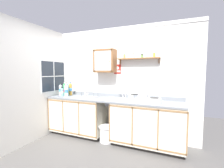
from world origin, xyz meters
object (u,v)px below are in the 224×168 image
(bottle_soda_green_0, at_px, (64,89))
(sink, at_px, (119,100))
(bottle_opaque_white_5, at_px, (66,90))
(warning_sign, at_px, (118,69))
(saucepan, at_px, (143,95))
(wall_cabinet, at_px, (105,61))
(bottle_detergent_teal_1, at_px, (67,90))
(bottle_water_blue_4, at_px, (62,92))
(bottle_juice_amber_3, at_px, (70,89))
(bottle_water_clear_2, at_px, (60,90))
(hot_plate_stove, at_px, (148,100))
(dish_rack, at_px, (89,96))
(mug, at_px, (131,97))
(trash_bin, at_px, (106,133))

(bottle_soda_green_0, bearing_deg, sink, -1.74)
(bottle_opaque_white_5, distance_m, warning_sign, 1.34)
(saucepan, bearing_deg, bottle_soda_green_0, 177.67)
(bottle_soda_green_0, relative_size, wall_cabinet, 0.62)
(bottle_detergent_teal_1, relative_size, bottle_water_blue_4, 1.44)
(bottle_juice_amber_3, bearing_deg, sink, -2.69)
(bottle_water_clear_2, bearing_deg, hot_plate_stove, -0.26)
(hot_plate_stove, bearing_deg, bottle_juice_amber_3, 176.59)
(dish_rack, distance_m, warning_sign, 0.91)
(saucepan, relative_size, bottle_water_blue_4, 1.44)
(bottle_detergent_teal_1, distance_m, mug, 1.63)
(bottle_water_blue_4, xyz_separation_m, trash_bin, (1.19, -0.02, -0.84))
(sink, relative_size, warning_sign, 2.53)
(bottle_soda_green_0, bearing_deg, wall_cabinet, 4.41)
(bottle_juice_amber_3, xyz_separation_m, mug, (1.60, -0.04, -0.10))
(saucepan, bearing_deg, mug, 166.28)
(sink, xyz_separation_m, bottle_soda_green_0, (-1.50, 0.05, 0.16))
(bottle_water_blue_4, relative_size, bottle_opaque_white_5, 0.72)
(saucepan, height_order, bottle_water_clear_2, bottle_water_clear_2)
(sink, relative_size, bottle_opaque_white_5, 1.74)
(hot_plate_stove, relative_size, bottle_opaque_white_5, 1.48)
(bottle_detergent_teal_1, distance_m, dish_rack, 0.63)
(dish_rack, xyz_separation_m, trash_bin, (0.51, -0.15, -0.76))
(bottle_opaque_white_5, bearing_deg, dish_rack, 10.80)
(dish_rack, bearing_deg, saucepan, -1.00)
(trash_bin, bearing_deg, warning_sign, 77.13)
(saucepan, bearing_deg, hot_plate_stove, -8.88)
(bottle_juice_amber_3, bearing_deg, saucepan, -3.07)
(bottle_soda_green_0, bearing_deg, hot_plate_stove, -2.68)
(dish_rack, bearing_deg, bottle_detergent_teal_1, -178.09)
(bottle_water_clear_2, relative_size, dish_rack, 0.86)
(sink, distance_m, bottle_opaque_white_5, 1.32)
(bottle_opaque_white_5, bearing_deg, bottle_water_blue_4, -168.77)
(bottle_juice_amber_3, distance_m, wall_cabinet, 1.16)
(bottle_water_blue_4, xyz_separation_m, dish_rack, (0.68, 0.13, -0.08))
(bottle_juice_amber_3, relative_size, mug, 3.12)
(wall_cabinet, bearing_deg, sink, -18.81)
(mug, relative_size, warning_sign, 0.48)
(bottle_water_clear_2, height_order, trash_bin, bottle_water_clear_2)
(sink, relative_size, wall_cabinet, 1.05)
(bottle_water_blue_4, bearing_deg, saucepan, 3.22)
(dish_rack, height_order, wall_cabinet, wall_cabinet)
(saucepan, bearing_deg, bottle_opaque_white_5, -177.26)
(bottle_detergent_teal_1, xyz_separation_m, bottle_opaque_white_5, (0.05, -0.09, -0.00))
(bottle_juice_amber_3, xyz_separation_m, wall_cabinet, (0.94, 0.07, 0.69))
(bottle_opaque_white_5, bearing_deg, wall_cabinet, 15.56)
(bottle_water_blue_4, relative_size, trash_bin, 0.67)
(saucepan, height_order, bottle_soda_green_0, bottle_soda_green_0)
(mug, bearing_deg, bottle_juice_amber_3, 178.61)
(trash_bin, bearing_deg, bottle_water_clear_2, 174.86)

